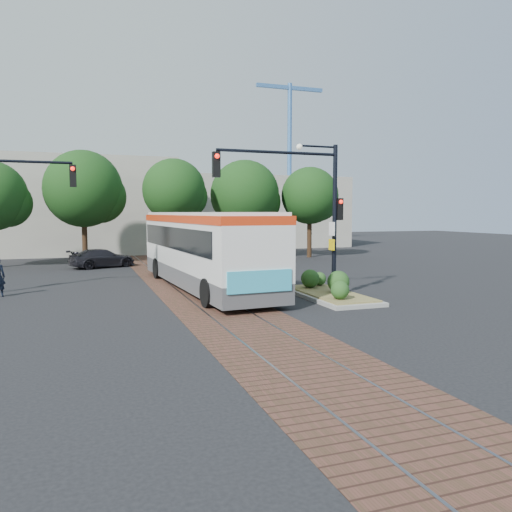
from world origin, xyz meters
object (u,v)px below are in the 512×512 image
at_px(signal_pole_main, 307,196).
at_px(traffic_island, 329,289).
at_px(city_bus, 203,246).
at_px(parked_car, 102,258).

bearing_deg(signal_pole_main, traffic_island, -5.36).
bearing_deg(traffic_island, city_bus, 135.37).
xyz_separation_m(city_bus, signal_pole_main, (3.31, -4.12, 2.21)).
bearing_deg(city_bus, traffic_island, -48.19).
xyz_separation_m(signal_pole_main, parked_car, (-7.36, 14.58, -3.56)).
distance_m(traffic_island, signal_pole_main, 3.95).
height_order(traffic_island, signal_pole_main, signal_pole_main).
distance_m(city_bus, parked_car, 11.30).
bearing_deg(parked_car, traffic_island, -171.19).
xyz_separation_m(traffic_island, signal_pole_main, (-0.96, 0.09, 3.83)).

